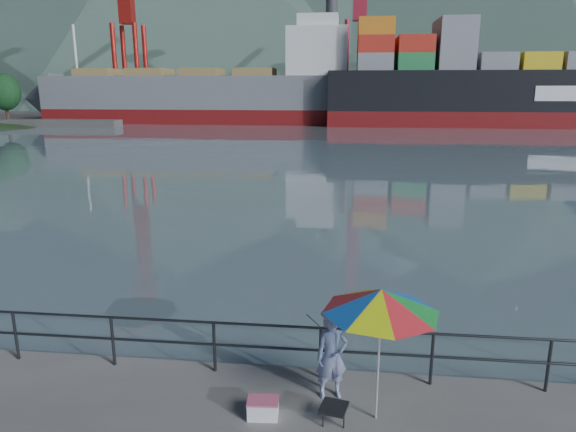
% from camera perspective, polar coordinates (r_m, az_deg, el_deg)
% --- Properties ---
extents(harbor_water, '(500.00, 280.00, 0.00)m').
position_cam_1_polar(harbor_water, '(136.99, 5.15, 11.81)').
color(harbor_water, slate).
rests_on(harbor_water, ground).
extents(far_dock, '(200.00, 40.00, 0.40)m').
position_cam_1_polar(far_dock, '(100.21, 10.43, 10.83)').
color(far_dock, '#514F4C').
rests_on(far_dock, ground).
extents(guardrail, '(22.00, 0.06, 1.03)m').
position_cam_1_polar(guardrail, '(10.33, -13.72, -13.55)').
color(guardrail, '#2D3033').
rests_on(guardrail, ground).
extents(mountains, '(600.00, 332.80, 80.00)m').
position_cam_1_polar(mountains, '(219.61, 16.88, 21.43)').
color(mountains, '#385147').
rests_on(mountains, ground).
extents(port_cranes, '(116.00, 28.00, 38.40)m').
position_cam_1_polar(port_cranes, '(95.57, 24.69, 19.31)').
color(port_cranes, red).
rests_on(port_cranes, ground).
extents(container_stacks, '(58.00, 5.40, 7.80)m').
position_cam_1_polar(container_stacks, '(103.98, 22.59, 11.76)').
color(container_stacks, orange).
rests_on(container_stacks, ground).
extents(fisherman, '(0.64, 0.51, 1.53)m').
position_cam_1_polar(fisherman, '(9.15, 4.88, -15.28)').
color(fisherman, '#374B94').
rests_on(fisherman, ground).
extents(beach_umbrella, '(2.10, 2.10, 2.25)m').
position_cam_1_polar(beach_umbrella, '(8.11, 10.32, -9.26)').
color(beach_umbrella, white).
rests_on(beach_umbrella, ground).
extents(folding_stool, '(0.50, 0.50, 0.27)m').
position_cam_1_polar(folding_stool, '(8.89, 5.10, -20.96)').
color(folding_stool, black).
rests_on(folding_stool, ground).
extents(cooler_bag, '(0.51, 0.36, 0.28)m').
position_cam_1_polar(cooler_bag, '(8.96, -2.79, -20.63)').
color(cooler_bag, white).
rests_on(cooler_bag, ground).
extents(fishing_rod, '(0.33, 1.66, 1.18)m').
position_cam_1_polar(fishing_rod, '(10.31, 3.29, -16.49)').
color(fishing_rod, black).
rests_on(fishing_rod, ground).
extents(bulk_carrier, '(52.58, 9.10, 14.50)m').
position_cam_1_polar(bulk_carrier, '(84.03, -7.16, 13.18)').
color(bulk_carrier, maroon).
rests_on(bulk_carrier, ground).
extents(container_ship, '(65.98, 11.00, 18.10)m').
position_cam_1_polar(container_ship, '(86.14, 28.94, 12.73)').
color(container_ship, maroon).
rests_on(container_ship, ground).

